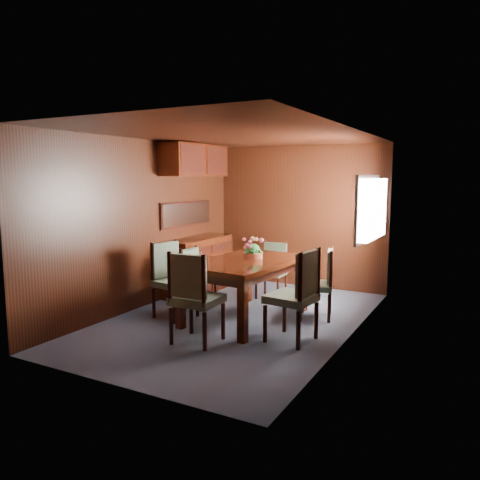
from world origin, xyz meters
The scene contains 11 objects.
ground centered at (0.00, 0.00, 0.00)m, with size 4.50×4.50×0.00m, color #3F4557.
room_shell centered at (-0.10, 0.33, 1.63)m, with size 3.06×4.52×2.41m.
sideboard centered at (-1.25, 1.00, 0.45)m, with size 0.48×1.40×0.90m, color black.
dining_table centered at (0.09, 0.09, 0.68)m, with size 1.21×1.78×0.79m.
chair_left_near centered at (-0.84, -0.28, 0.57)m, with size 0.55×0.56×1.02m.
chair_left_far centered at (-0.84, 0.29, 0.48)m, with size 0.42×0.43×0.86m.
chair_right_near centered at (1.02, -0.41, 0.60)m, with size 0.55×0.56×1.08m.
chair_right_far centered at (0.96, 0.60, 0.52)m, with size 0.53×0.55×0.94m.
chair_head centered at (0.01, -1.03, 0.59)m, with size 0.52×0.50×1.06m.
chair_foot centered at (-0.07, 1.31, 0.48)m, with size 0.42×0.40×0.86m.
flower_centerpiece centered at (0.12, 0.24, 0.93)m, with size 0.28×0.28×0.28m.
Camera 1 is at (2.88, -5.25, 1.87)m, focal length 35.00 mm.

